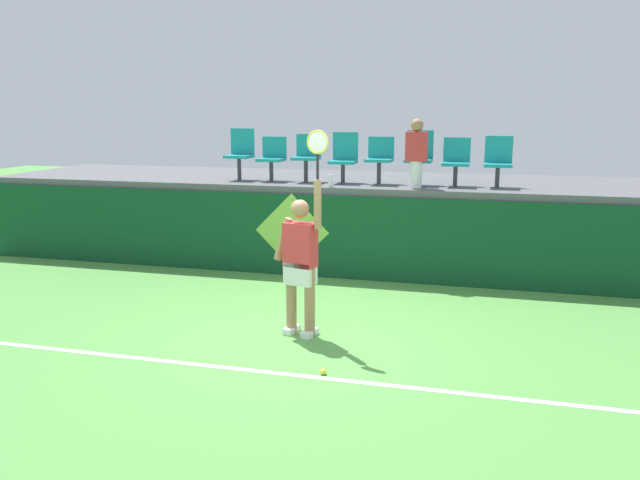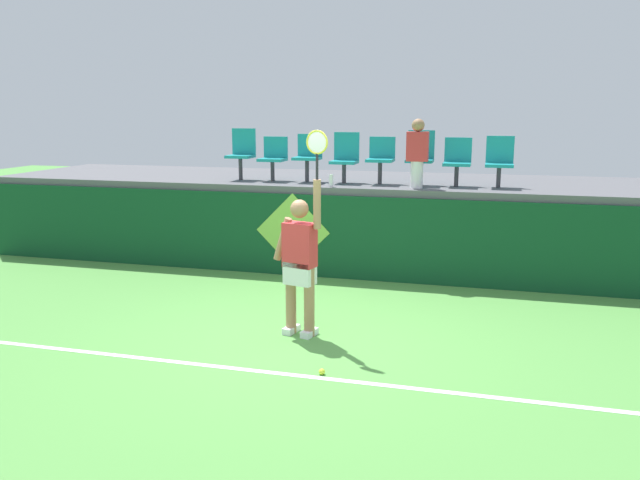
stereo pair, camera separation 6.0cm
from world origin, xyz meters
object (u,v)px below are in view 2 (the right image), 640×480
Objects in this scene: stadium_chair_0 at (242,151)px; stadium_chair_3 at (345,156)px; stadium_chair_2 at (308,155)px; tennis_ball at (322,372)px; stadium_chair_1 at (274,156)px; tennis_player at (300,260)px; stadium_chair_6 at (457,160)px; stadium_chair_7 at (499,160)px; stadium_chair_5 at (420,155)px; water_bottle at (331,181)px; stadium_chair_4 at (381,157)px; spectator_0 at (417,152)px.

stadium_chair_0 reaches higher than stadium_chair_3.
stadium_chair_0 is at bearing 179.63° from stadium_chair_2.
stadium_chair_1 reaches higher than tennis_ball.
stadium_chair_6 is at bearing 65.32° from tennis_player.
stadium_chair_7 reaches higher than stadium_chair_1.
stadium_chair_0 reaches higher than stadium_chair_5.
water_bottle is 1.97m from stadium_chair_0.
water_bottle is 0.27× the size of stadium_chair_1.
stadium_chair_0 is 1.15× the size of stadium_chair_4.
stadium_chair_5 reaches higher than stadium_chair_2.
stadium_chair_5 is 1.10× the size of stadium_chair_7.
stadium_chair_7 is at bearing 0.35° from stadium_chair_6.
stadium_chair_2 is 1.04× the size of stadium_chair_4.
stadium_chair_3 is at bearing 0.07° from stadium_chair_0.
stadium_chair_3 is (-0.83, 4.66, 1.92)m from tennis_ball.
stadium_chair_4 is (1.92, -0.00, 0.02)m from stadium_chair_1.
stadium_chair_3 is 2.55m from stadium_chair_7.
stadium_chair_5 is at bearing 90.00° from spectator_0.
tennis_player is at bearing -85.77° from stadium_chair_3.
tennis_ball is 5.11m from stadium_chair_3.
stadium_chair_2 reaches higher than stadium_chair_6.
water_bottle is at bearing -28.08° from stadium_chair_1.
stadium_chair_5 is at bearing 1.03° from stadium_chair_4.
stadium_chair_7 is (2.55, -0.00, -0.01)m from stadium_chair_3.
stadium_chair_6 is at bearing 35.15° from spectator_0.
stadium_chair_5 is 1.27m from stadium_chair_7.
spectator_0 is (0.45, 4.22, 2.04)m from tennis_ball.
water_bottle is at bearing -137.59° from stadium_chair_4.
spectator_0 is (0.66, -0.42, 0.12)m from stadium_chair_4.
tennis_ball is 4.39m from water_bottle.
stadium_chair_2 is 3.21m from stadium_chair_7.
stadium_chair_0 is (-2.16, 3.54, 1.05)m from tennis_player.
water_bottle is 1.02m from stadium_chair_4.
stadium_chair_3 reaches higher than stadium_chair_7.
stadium_chair_7 is at bearing 0.27° from stadium_chair_4.
stadium_chair_2 is 1.28m from stadium_chair_4.
water_bottle is at bearing -154.31° from stadium_chair_5.
stadium_chair_1 is at bearing 114.58° from tennis_ball.
tennis_player is 3.98m from stadium_chair_1.
stadium_chair_2 is 0.66m from stadium_chair_3.
stadium_chair_6 is (3.18, 0.00, 0.00)m from stadium_chair_1.
stadium_chair_3 reaches higher than stadium_chair_6.
stadium_chair_5 is at bearing 179.88° from stadium_chair_7.
stadium_chair_6 is at bearing -0.62° from stadium_chair_5.
tennis_player reaches higher than water_bottle.
tennis_ball is at bearing -59.63° from stadium_chair_0.
stadium_chair_0 is at bearing 160.15° from water_bottle.
stadium_chair_4 reaches higher than water_bottle.
stadium_chair_4 is (-0.21, 4.65, 1.91)m from tennis_ball.
stadium_chair_4 is (0.70, 0.64, 0.35)m from water_bottle.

